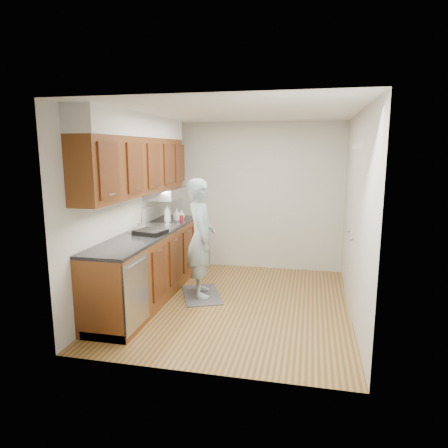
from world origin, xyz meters
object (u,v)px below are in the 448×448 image
soap_bottle_b (177,214)px  soap_bottle_c (181,214)px  soap_bottle_a (167,213)px  dish_rack (150,232)px  person (201,230)px  soda_can (181,219)px

soap_bottle_b → soap_bottle_c: bearing=71.7°
soap_bottle_a → dish_rack: (0.09, -0.88, -0.11)m
soap_bottle_a → person: bearing=-37.4°
soap_bottle_c → dish_rack: 1.20m
soap_bottle_b → soap_bottle_c: size_ratio=1.24×
person → soap_bottle_c: (-0.56, 0.83, 0.07)m
dish_rack → person: bearing=46.4°
soap_bottle_c → dish_rack: size_ratio=0.40×
soap_bottle_a → soda_can: (0.22, 0.02, -0.08)m
person → soap_bottle_c: size_ratio=12.35×
person → soap_bottle_a: 0.86m
dish_rack → soap_bottle_b: bearing=104.7°
soap_bottle_a → soap_bottle_b: 0.22m
soap_bottle_a → soap_bottle_b: bearing=68.7°
soap_bottle_a → dish_rack: soap_bottle_a is taller
soda_can → person: bearing=-49.5°
soap_bottle_a → soda_can: 0.23m
soap_bottle_b → dish_rack: size_ratio=0.50×
soap_bottle_b → soda_can: (0.14, -0.19, -0.04)m
person → soda_can: 0.71m
soap_bottle_b → soap_bottle_c: (0.04, 0.11, -0.02)m
soap_bottle_a → dish_rack: 0.90m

